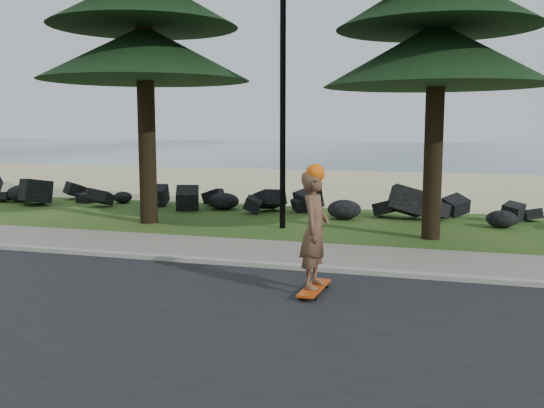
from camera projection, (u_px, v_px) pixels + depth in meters
The scene contains 9 objects.
ground at pixel (238, 255), 11.67m from camera, with size 160.00×160.00×0.00m, color #214B17.
road at pixel (112, 329), 7.40m from camera, with size 160.00×7.00×0.02m, color black.
kerb at pixel (220, 262), 10.81m from camera, with size 160.00×0.20×0.10m, color #A19E91.
sidewalk at pixel (241, 251), 11.86m from camera, with size 160.00×2.00×0.08m, color slate.
beach_sand at pixel (355, 184), 25.44m from camera, with size 160.00×15.00×0.01m, color tan.
ocean at pixel (413, 150), 60.10m from camera, with size 160.00×58.00×0.01m, color #324B60.
seawall_boulders at pixel (306, 214), 16.99m from camera, with size 60.00×2.40×1.10m, color black, non-canonical shape.
lamp_post at pixel (283, 54), 14.18m from camera, with size 0.25×0.14×8.14m.
skateboarder at pixel (315, 230), 8.79m from camera, with size 0.44×1.04×1.91m.
Camera 1 is at (3.94, -10.77, 2.48)m, focal length 40.00 mm.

